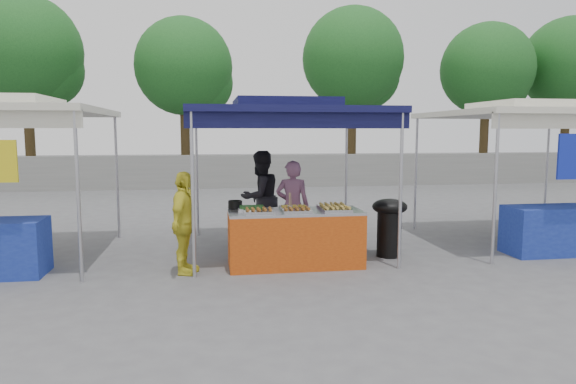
{
  "coord_description": "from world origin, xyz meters",
  "views": [
    {
      "loc": [
        -1.29,
        -7.62,
        2.03
      ],
      "look_at": [
        0.0,
        0.6,
        1.05
      ],
      "focal_mm": 32.0,
      "sensor_mm": 36.0,
      "label": 1
    }
  ],
  "objects": [
    {
      "name": "back_wall",
      "position": [
        0.0,
        11.0,
        0.6
      ],
      "size": [
        40.0,
        0.25,
        1.2
      ],
      "primitive_type": "cube",
      "color": "slate",
      "rests_on": "ground_plane"
    },
    {
      "name": "crate_left",
      "position": [
        -0.38,
        0.43,
        0.14
      ],
      "size": [
        0.47,
        0.33,
        0.28
      ],
      "primitive_type": "cube",
      "color": "#122398",
      "rests_on": "ground_plane"
    },
    {
      "name": "tree_4",
      "position": [
        14.48,
        13.04,
        4.78
      ],
      "size": [
        4.06,
        4.06,
        6.98
      ],
      "color": "#3C2D17",
      "rests_on": "ground_plane"
    },
    {
      "name": "crate_right",
      "position": [
        0.23,
        0.6,
        0.14
      ],
      "size": [
        0.48,
        0.33,
        0.29
      ],
      "primitive_type": "cube",
      "color": "#122398",
      "rests_on": "ground_plane"
    },
    {
      "name": "wok_burner",
      "position": [
        1.61,
        0.25,
        0.57
      ],
      "size": [
        0.57,
        0.57,
        0.96
      ],
      "rotation": [
        0.0,
        0.0,
        -0.17
      ],
      "color": "black",
      "rests_on": "ground_plane"
    },
    {
      "name": "food_tray_fm",
      "position": [
        -0.02,
        -0.34,
        0.88
      ],
      "size": [
        0.42,
        0.3,
        0.07
      ],
      "color": "#BBBBC0",
      "rests_on": "vendor_table"
    },
    {
      "name": "crate_stacked",
      "position": [
        0.23,
        0.6,
        0.42
      ],
      "size": [
        0.46,
        0.32,
        0.28
      ],
      "primitive_type": "cube",
      "color": "#122398",
      "rests_on": "crate_right"
    },
    {
      "name": "tree_3",
      "position": [
        10.43,
        12.67,
        4.47
      ],
      "size": [
        3.81,
        3.8,
        6.54
      ],
      "color": "#3C2D17",
      "rests_on": "ground_plane"
    },
    {
      "name": "tree_0",
      "position": [
        -7.67,
        12.87,
        4.8
      ],
      "size": [
        4.08,
        4.08,
        7.01
      ],
      "color": "#3C2D17",
      "rests_on": "ground_plane"
    },
    {
      "name": "food_tray_bl",
      "position": [
        -0.65,
        -0.03,
        0.88
      ],
      "size": [
        0.42,
        0.3,
        0.07
      ],
      "color": "#BBBBC0",
      "rests_on": "vendor_table"
    },
    {
      "name": "food_tray_fl",
      "position": [
        -0.57,
        -0.34,
        0.88
      ],
      "size": [
        0.42,
        0.3,
        0.07
      ],
      "color": "#BBBBC0",
      "rests_on": "vendor_table"
    },
    {
      "name": "tree_1",
      "position": [
        -1.97,
        12.73,
        4.35
      ],
      "size": [
        3.72,
        3.7,
        6.35
      ],
      "color": "#3C2D17",
      "rests_on": "ground_plane"
    },
    {
      "name": "skewer_cup",
      "position": [
        -0.1,
        -0.24,
        0.9
      ],
      "size": [
        0.08,
        0.08,
        0.1
      ],
      "primitive_type": "cylinder",
      "color": "#B0AFB6",
      "rests_on": "vendor_table"
    },
    {
      "name": "cooking_pot",
      "position": [
        -0.88,
        0.22,
        0.91
      ],
      "size": [
        0.22,
        0.22,
        0.13
      ],
      "primitive_type": "cylinder",
      "color": "black",
      "rests_on": "vendor_table"
    },
    {
      "name": "neighbor_stall_right",
      "position": [
        4.5,
        0.57,
        1.6
      ],
      "size": [
        3.2,
        3.2,
        2.57
      ],
      "color": "#B0AFB6",
      "rests_on": "ground_plane"
    },
    {
      "name": "food_tray_bm",
      "position": [
        -0.01,
        -0.02,
        0.88
      ],
      "size": [
        0.42,
        0.3,
        0.07
      ],
      "color": "#BBBBC0",
      "rests_on": "vendor_table"
    },
    {
      "name": "tree_2",
      "position": [
        4.74,
        12.96,
        4.81
      ],
      "size": [
        4.09,
        4.09,
        7.03
      ],
      "color": "#3C2D17",
      "rests_on": "ground_plane"
    },
    {
      "name": "vendor_woman",
      "position": [
        0.11,
        0.79,
        0.78
      ],
      "size": [
        0.64,
        0.5,
        1.56
      ],
      "primitive_type": "imported",
      "rotation": [
        0.0,
        0.0,
        2.89
      ],
      "color": "#805171",
      "rests_on": "ground_plane"
    },
    {
      "name": "food_tray_fr",
      "position": [
        0.58,
        -0.34,
        0.88
      ],
      "size": [
        0.42,
        0.3,
        0.07
      ],
      "color": "#BBBBC0",
      "rests_on": "vendor_table"
    },
    {
      "name": "customer_person",
      "position": [
        -1.64,
        -0.29,
        0.74
      ],
      "size": [
        0.55,
        0.92,
        1.47
      ],
      "primitive_type": "imported",
      "rotation": [
        0.0,
        0.0,
        1.34
      ],
      "color": "gold",
      "rests_on": "ground_plane"
    },
    {
      "name": "helper_man",
      "position": [
        -0.35,
        1.58,
        0.85
      ],
      "size": [
        1.04,
        0.99,
        1.69
      ],
      "primitive_type": "imported",
      "rotation": [
        0.0,
        0.0,
        3.74
      ],
      "color": "black",
      "rests_on": "ground_plane"
    },
    {
      "name": "main_canopy",
      "position": [
        0.0,
        0.97,
        2.37
      ],
      "size": [
        3.2,
        3.2,
        2.57
      ],
      "color": "#B0AFB6",
      "rests_on": "ground_plane"
    },
    {
      "name": "ground_plane",
      "position": [
        0.0,
        0.0,
        0.0
      ],
      "size": [
        80.0,
        80.0,
        0.0
      ],
      "primitive_type": "plane",
      "color": "#545456"
    },
    {
      "name": "food_tray_br",
      "position": [
        0.59,
        0.0,
        0.88
      ],
      "size": [
        0.42,
        0.3,
        0.07
      ],
      "color": "#BBBBC0",
      "rests_on": "vendor_table"
    },
    {
      "name": "vendor_table",
      "position": [
        0.0,
        -0.1,
        0.43
      ],
      "size": [
        2.0,
        0.8,
        0.85
      ],
      "color": "#B54210",
      "rests_on": "ground_plane"
    }
  ]
}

